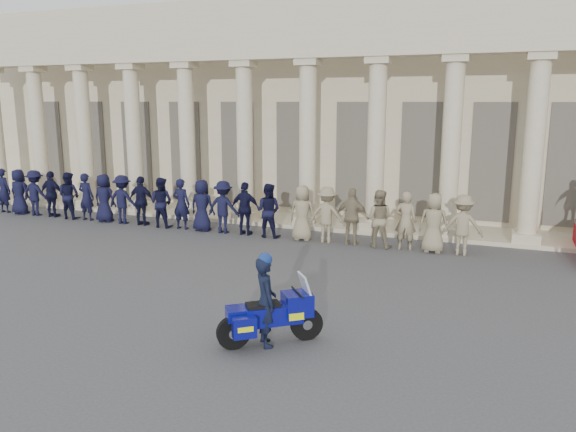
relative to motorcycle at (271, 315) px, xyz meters
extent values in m
plane|color=#404043|center=(-1.52, 2.28, -0.61)|extent=(90.00, 90.00, 0.00)
cube|color=#C5B694|center=(-1.52, 17.28, 3.89)|extent=(40.00, 10.00, 9.00)
cube|color=#C5B694|center=(-1.52, 11.08, -0.53)|extent=(40.00, 2.60, 0.15)
cube|color=#C5B694|center=(-1.52, 10.28, 6.18)|extent=(35.80, 1.00, 1.00)
cube|color=#C5B694|center=(-1.52, 10.28, 7.28)|extent=(35.80, 1.00, 1.20)
cube|color=#C5B694|center=(-18.42, 10.28, -0.31)|extent=(0.90, 0.90, 0.30)
cube|color=#C5B694|center=(-15.82, 10.28, -0.31)|extent=(0.90, 0.90, 0.30)
cylinder|color=#C5B694|center=(-15.82, 10.28, 2.64)|extent=(0.64, 0.64, 5.60)
cube|color=#C5B694|center=(-15.82, 10.28, 5.56)|extent=(0.85, 0.85, 0.24)
cube|color=#C5B694|center=(-13.22, 10.28, -0.31)|extent=(0.90, 0.90, 0.30)
cylinder|color=#C5B694|center=(-13.22, 10.28, 2.64)|extent=(0.64, 0.64, 5.60)
cube|color=#C5B694|center=(-13.22, 10.28, 5.56)|extent=(0.85, 0.85, 0.24)
cube|color=#C5B694|center=(-10.62, 10.28, -0.31)|extent=(0.90, 0.90, 0.30)
cylinder|color=#C5B694|center=(-10.62, 10.28, 2.64)|extent=(0.64, 0.64, 5.60)
cube|color=#C5B694|center=(-10.62, 10.28, 5.56)|extent=(0.85, 0.85, 0.24)
cube|color=#C5B694|center=(-8.02, 10.28, -0.31)|extent=(0.90, 0.90, 0.30)
cylinder|color=#C5B694|center=(-8.02, 10.28, 2.64)|extent=(0.64, 0.64, 5.60)
cube|color=#C5B694|center=(-8.02, 10.28, 5.56)|extent=(0.85, 0.85, 0.24)
cube|color=#C5B694|center=(-5.42, 10.28, -0.31)|extent=(0.90, 0.90, 0.30)
cylinder|color=#C5B694|center=(-5.42, 10.28, 2.64)|extent=(0.64, 0.64, 5.60)
cube|color=#C5B694|center=(-5.42, 10.28, 5.56)|extent=(0.85, 0.85, 0.24)
cube|color=#C5B694|center=(-2.82, 10.28, -0.31)|extent=(0.90, 0.90, 0.30)
cylinder|color=#C5B694|center=(-2.82, 10.28, 2.64)|extent=(0.64, 0.64, 5.60)
cube|color=#C5B694|center=(-2.82, 10.28, 5.56)|extent=(0.85, 0.85, 0.24)
cube|color=#C5B694|center=(-0.22, 10.28, -0.31)|extent=(0.90, 0.90, 0.30)
cylinder|color=#C5B694|center=(-0.22, 10.28, 2.64)|extent=(0.64, 0.64, 5.60)
cube|color=#C5B694|center=(-0.22, 10.28, 5.56)|extent=(0.85, 0.85, 0.24)
cube|color=#C5B694|center=(2.38, 10.28, -0.31)|extent=(0.90, 0.90, 0.30)
cylinder|color=#C5B694|center=(2.38, 10.28, 2.64)|extent=(0.64, 0.64, 5.60)
cube|color=#C5B694|center=(2.38, 10.28, 5.56)|extent=(0.85, 0.85, 0.24)
cube|color=#C5B694|center=(4.98, 10.28, -0.31)|extent=(0.90, 0.90, 0.30)
cylinder|color=#C5B694|center=(4.98, 10.28, 2.64)|extent=(0.64, 0.64, 5.60)
cube|color=#C5B694|center=(4.98, 10.28, 5.56)|extent=(0.85, 0.85, 0.24)
cube|color=black|center=(-17.12, 12.30, 1.94)|extent=(1.30, 0.12, 4.20)
cube|color=black|center=(-14.52, 12.30, 1.94)|extent=(1.30, 0.12, 4.20)
cube|color=black|center=(-11.92, 12.30, 1.94)|extent=(1.30, 0.12, 4.20)
cube|color=black|center=(-9.32, 12.30, 1.94)|extent=(1.30, 0.12, 4.20)
cube|color=black|center=(-6.72, 12.30, 1.94)|extent=(1.30, 0.12, 4.20)
cube|color=black|center=(-4.12, 12.30, 1.94)|extent=(1.30, 0.12, 4.20)
cube|color=black|center=(-1.52, 12.30, 1.94)|extent=(1.30, 0.12, 4.20)
cube|color=black|center=(1.08, 12.30, 1.94)|extent=(1.30, 0.12, 4.20)
cube|color=black|center=(3.68, 12.30, 1.94)|extent=(1.30, 0.12, 4.20)
cube|color=black|center=(6.28, 12.30, 1.94)|extent=(1.30, 0.12, 4.20)
imported|color=black|center=(-16.10, 8.30, 0.36)|extent=(0.71, 0.46, 1.93)
imported|color=black|center=(-15.21, 8.30, 0.36)|extent=(0.95, 0.62, 1.93)
imported|color=black|center=(-14.32, 8.30, 0.36)|extent=(1.25, 0.72, 1.93)
imported|color=black|center=(-13.43, 8.30, 0.36)|extent=(1.13, 0.47, 1.93)
imported|color=black|center=(-12.53, 8.30, 0.36)|extent=(0.94, 0.73, 1.93)
imported|color=black|center=(-11.64, 8.30, 0.36)|extent=(0.71, 0.46, 1.93)
imported|color=black|center=(-10.75, 8.30, 0.36)|extent=(0.95, 0.62, 1.93)
imported|color=black|center=(-9.86, 8.30, 0.36)|extent=(1.25, 0.72, 1.93)
imported|color=black|center=(-8.96, 8.30, 0.36)|extent=(1.13, 0.47, 1.93)
imported|color=black|center=(-8.07, 8.30, 0.36)|extent=(0.94, 0.73, 1.93)
imported|color=black|center=(-7.18, 8.30, 0.36)|extent=(0.71, 0.46, 1.93)
imported|color=black|center=(-6.29, 8.30, 0.36)|extent=(0.95, 0.62, 1.93)
imported|color=black|center=(-5.39, 8.30, 0.36)|extent=(1.25, 0.72, 1.93)
imported|color=black|center=(-4.50, 8.30, 0.36)|extent=(1.13, 0.47, 1.93)
imported|color=black|center=(-3.61, 8.30, 0.36)|extent=(0.94, 0.73, 1.93)
imported|color=gray|center=(-2.31, 8.30, 0.36)|extent=(0.95, 0.62, 1.93)
imported|color=gray|center=(-1.42, 8.30, 0.36)|extent=(1.25, 0.72, 1.93)
imported|color=gray|center=(-0.53, 8.30, 0.36)|extent=(1.13, 0.47, 1.93)
imported|color=gray|center=(0.36, 8.30, 0.36)|extent=(0.94, 0.73, 1.93)
imported|color=gray|center=(1.26, 8.30, 0.36)|extent=(0.71, 0.46, 1.93)
imported|color=gray|center=(2.15, 8.30, 0.36)|extent=(0.95, 0.62, 1.93)
imported|color=gray|center=(3.04, 8.30, 0.36)|extent=(1.25, 0.72, 1.93)
cylinder|color=black|center=(0.58, 0.45, -0.27)|extent=(0.61, 0.52, 0.67)
cylinder|color=black|center=(-0.61, -0.48, -0.27)|extent=(0.61, 0.52, 0.67)
cube|color=navy|center=(0.03, 0.02, 0.02)|extent=(1.18, 1.05, 0.38)
cube|color=navy|center=(0.42, 0.33, 0.18)|extent=(0.76, 0.76, 0.46)
cube|color=silver|center=(0.42, 0.33, -0.05)|extent=(0.36, 0.38, 0.12)
cube|color=#B2BFCC|center=(0.56, 0.44, 0.53)|extent=(0.45, 0.50, 0.54)
cube|color=black|center=(-0.13, -0.11, 0.22)|extent=(0.73, 0.68, 0.10)
cube|color=navy|center=(-0.57, -0.45, 0.10)|extent=(0.49, 0.49, 0.22)
cube|color=navy|center=(-0.29, -0.64, -0.05)|extent=(0.50, 0.46, 0.40)
cube|color=#E0EC0C|center=(-0.29, -0.64, -0.05)|extent=(0.39, 0.38, 0.10)
cube|color=navy|center=(-0.69, -0.13, -0.05)|extent=(0.50, 0.46, 0.40)
cube|color=#E0EC0C|center=(-0.69, -0.13, -0.05)|extent=(0.39, 0.38, 0.10)
cylinder|color=silver|center=(-0.52, -0.10, -0.30)|extent=(0.54, 0.45, 0.10)
cylinder|color=black|center=(0.42, 0.33, 0.42)|extent=(0.47, 0.58, 0.04)
imported|color=black|center=(-0.09, -0.08, 0.30)|extent=(0.75, 0.79, 1.82)
sphere|color=navy|center=(-0.09, -0.08, 1.16)|extent=(0.28, 0.28, 0.28)
camera|label=1|loc=(4.10, -9.71, 4.19)|focal=35.00mm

